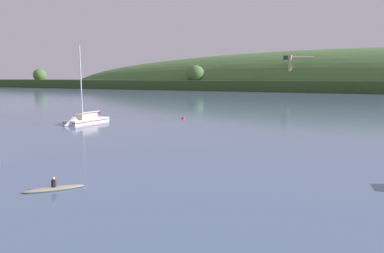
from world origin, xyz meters
name	(u,v)px	position (x,y,z in m)	size (l,w,h in m)	color
far_shoreline_hill	(358,90)	(21.37, 227.56, 0.33)	(556.30, 106.36, 48.90)	#314A21
dockside_crane	(290,73)	(-13.98, 200.29, 9.79)	(15.74, 6.27, 19.70)	#4C4C51
sailboat_midwater_white	(82,122)	(-25.70, 46.11, 0.33)	(3.39, 8.97, 13.79)	white
canoe_with_paddler	(54,188)	(-4.26, 18.44, 0.10)	(3.31, 3.43, 1.02)	gray
mooring_buoy_foreground	(183,119)	(-13.43, 59.14, 0.00)	(0.68, 0.68, 0.76)	red
mooring_buoy_midchannel	(100,112)	(-35.23, 62.95, 0.00)	(0.67, 0.67, 0.75)	red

